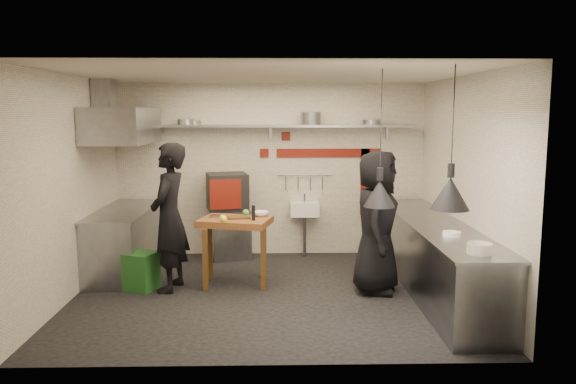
{
  "coord_description": "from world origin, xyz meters",
  "views": [
    {
      "loc": [
        0.07,
        -7.05,
        2.34
      ],
      "look_at": [
        0.24,
        0.3,
        1.29
      ],
      "focal_mm": 35.0,
      "sensor_mm": 36.0,
      "label": 1
    }
  ],
  "objects_px": {
    "oven_stand": "(230,234)",
    "prep_table": "(236,252)",
    "green_bin": "(141,271)",
    "chef_right": "(377,222)",
    "combi_oven": "(227,192)",
    "chef_left": "(169,217)"
  },
  "relations": [
    {
      "from": "chef_right",
      "to": "green_bin",
      "type": "bearing_deg",
      "value": 101.98
    },
    {
      "from": "chef_left",
      "to": "oven_stand",
      "type": "bearing_deg",
      "value": 166.93
    },
    {
      "from": "prep_table",
      "to": "chef_left",
      "type": "height_order",
      "value": "chef_left"
    },
    {
      "from": "green_bin",
      "to": "oven_stand",
      "type": "bearing_deg",
      "value": 56.87
    },
    {
      "from": "chef_left",
      "to": "chef_right",
      "type": "height_order",
      "value": "chef_left"
    },
    {
      "from": "oven_stand",
      "to": "prep_table",
      "type": "xyz_separation_m",
      "value": [
        0.18,
        -1.43,
        0.06
      ]
    },
    {
      "from": "green_bin",
      "to": "chef_right",
      "type": "relative_size",
      "value": 0.27
    },
    {
      "from": "chef_left",
      "to": "chef_right",
      "type": "distance_m",
      "value": 2.7
    },
    {
      "from": "combi_oven",
      "to": "chef_left",
      "type": "distance_m",
      "value": 1.7
    },
    {
      "from": "combi_oven",
      "to": "prep_table",
      "type": "xyz_separation_m",
      "value": [
        0.22,
        -1.37,
        -0.63
      ]
    },
    {
      "from": "green_bin",
      "to": "prep_table",
      "type": "relative_size",
      "value": 0.54
    },
    {
      "from": "chef_left",
      "to": "green_bin",
      "type": "bearing_deg",
      "value": -82.63
    },
    {
      "from": "combi_oven",
      "to": "chef_left",
      "type": "bearing_deg",
      "value": -124.73
    },
    {
      "from": "combi_oven",
      "to": "chef_right",
      "type": "bearing_deg",
      "value": -52.56
    },
    {
      "from": "chef_right",
      "to": "prep_table",
      "type": "bearing_deg",
      "value": 94.36
    },
    {
      "from": "prep_table",
      "to": "chef_left",
      "type": "distance_m",
      "value": 1.01
    },
    {
      "from": "combi_oven",
      "to": "green_bin",
      "type": "relative_size",
      "value": 1.21
    },
    {
      "from": "oven_stand",
      "to": "combi_oven",
      "type": "bearing_deg",
      "value": -136.02
    },
    {
      "from": "green_bin",
      "to": "chef_right",
      "type": "xyz_separation_m",
      "value": [
        3.09,
        -0.15,
        0.68
      ]
    },
    {
      "from": "oven_stand",
      "to": "chef_right",
      "type": "xyz_separation_m",
      "value": [
        2.04,
        -1.77,
        0.53
      ]
    },
    {
      "from": "green_bin",
      "to": "chef_right",
      "type": "distance_m",
      "value": 3.17
    },
    {
      "from": "combi_oven",
      "to": "chef_right",
      "type": "height_order",
      "value": "chef_right"
    }
  ]
}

